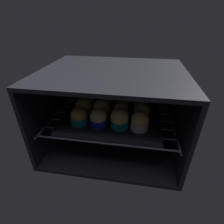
{
  "coord_description": "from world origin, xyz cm",
  "views": [
    {
      "loc": [
        10.57,
        -44.6,
        55.33
      ],
      "look_at": [
        0.0,
        20.22,
        17.17
      ],
      "focal_mm": 27.31,
      "sensor_mm": 36.0,
      "label": 1
    }
  ],
  "objects": [
    {
      "name": "oven_cavity",
      "position": [
        0.0,
        26.25,
        17.0
      ],
      "size": [
        59.0,
        47.0,
        37.0
      ],
      "color": "black",
      "rests_on": "ground"
    },
    {
      "name": "muffin_row2_col2",
      "position": [
        3.84,
        29.04,
        18.62
      ],
      "size": [
        7.0,
        7.0,
        7.65
      ],
      "color": "red",
      "rests_on": "baking_tray"
    },
    {
      "name": "muffin_row1_col3",
      "position": [
        12.88,
        20.1,
        18.45
      ],
      "size": [
        7.03,
        7.03,
        7.51
      ],
      "color": "#1928B7",
      "rests_on": "baking_tray"
    },
    {
      "name": "muffin_row1_col0",
      "position": [
        -13.01,
        20.31,
        18.52
      ],
      "size": [
        7.44,
        7.44,
        7.69
      ],
      "color": "silver",
      "rests_on": "baking_tray"
    },
    {
      "name": "muffin_row1_col2",
      "position": [
        4.08,
        19.97,
        18.37
      ],
      "size": [
        7.0,
        7.0,
        7.29
      ],
      "color": "silver",
      "rests_on": "baking_tray"
    },
    {
      "name": "muffin_row2_col0",
      "position": [
        -12.76,
        28.97,
        18.74
      ],
      "size": [
        7.0,
        7.0,
        8.17
      ],
      "color": "#1928B7",
      "rests_on": "baking_tray"
    },
    {
      "name": "oven_rack",
      "position": [
        0.0,
        22.0,
        13.6
      ],
      "size": [
        54.8,
        42.0,
        0.8
      ],
      "color": "#51515B",
      "rests_on": "oven_cavity"
    },
    {
      "name": "baking_tray",
      "position": [
        0.0,
        20.22,
        14.67
      ],
      "size": [
        42.3,
        33.82,
        2.2
      ],
      "color": "black",
      "rests_on": "oven_rack"
    },
    {
      "name": "muffin_row0_col0",
      "position": [
        -12.47,
        12.07,
        18.41
      ],
      "size": [
        7.0,
        7.0,
        7.42
      ],
      "color": "#0C8C84",
      "rests_on": "baking_tray"
    },
    {
      "name": "muffin_row1_col1",
      "position": [
        -4.51,
        19.85,
        18.78
      ],
      "size": [
        7.61,
        7.61,
        8.09
      ],
      "color": "red",
      "rests_on": "baking_tray"
    },
    {
      "name": "muffin_row2_col3",
      "position": [
        12.74,
        28.53,
        18.85
      ],
      "size": [
        7.0,
        7.0,
        8.38
      ],
      "color": "silver",
      "rests_on": "baking_tray"
    },
    {
      "name": "muffin_row0_col3",
      "position": [
        12.34,
        12.13,
        18.79
      ],
      "size": [
        7.0,
        7.0,
        7.95
      ],
      "color": "silver",
      "rests_on": "baking_tray"
    },
    {
      "name": "muffin_row0_col2",
      "position": [
        4.35,
        12.1,
        18.96
      ],
      "size": [
        7.27,
        7.27,
        8.28
      ],
      "color": "#0C8C84",
      "rests_on": "baking_tray"
    },
    {
      "name": "muffin_row2_col1",
      "position": [
        -4.08,
        28.37,
        18.64
      ],
      "size": [
        7.0,
        7.0,
        7.86
      ],
      "color": "#7A238C",
      "rests_on": "baking_tray"
    },
    {
      "name": "muffin_row0_col1",
      "position": [
        -4.26,
        12.12,
        18.54
      ],
      "size": [
        7.0,
        7.0,
        7.59
      ],
      "color": "#1928B7",
      "rests_on": "baking_tray"
    }
  ]
}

